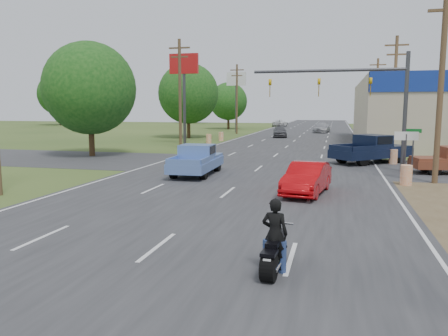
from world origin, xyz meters
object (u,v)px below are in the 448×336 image
(distant_car_silver, at_px, (322,128))
(red_convertible, at_px, (307,179))
(distant_car_grey, at_px, (280,132))
(navy_pickup, at_px, (373,149))
(rider, at_px, (275,238))
(distant_car_white, at_px, (280,123))
(blue_pickup, at_px, (197,159))
(motorcycle, at_px, (274,254))

(distant_car_silver, bearing_deg, red_convertible, -81.43)
(distant_car_grey, relative_size, distant_car_silver, 0.83)
(red_convertible, relative_size, navy_pickup, 0.72)
(navy_pickup, bearing_deg, rider, -52.92)
(distant_car_white, bearing_deg, rider, 105.30)
(blue_pickup, distance_m, distant_car_grey, 33.15)
(rider, bearing_deg, red_convertible, -86.55)
(rider, xyz_separation_m, distant_car_silver, (-0.83, 59.36, -0.07))
(motorcycle, relative_size, blue_pickup, 0.39)
(blue_pickup, bearing_deg, distant_car_white, 91.25)
(distant_car_silver, distance_m, distant_car_white, 22.55)
(blue_pickup, bearing_deg, red_convertible, -35.37)
(motorcycle, xyz_separation_m, rider, (0.00, 0.04, 0.37))
(rider, xyz_separation_m, distant_car_white, (-9.82, 80.04, -0.13))
(motorcycle, distance_m, blue_pickup, 15.24)
(blue_pickup, bearing_deg, distant_car_silver, 81.36)
(red_convertible, distance_m, rider, 9.57)
(rider, height_order, navy_pickup, navy_pickup)
(distant_car_white, bearing_deg, distant_car_grey, 105.36)
(blue_pickup, relative_size, distant_car_grey, 1.21)
(navy_pickup, bearing_deg, red_convertible, -59.76)
(rider, distance_m, distant_car_grey, 47.32)
(red_convertible, bearing_deg, motorcycle, -81.95)
(rider, xyz_separation_m, distant_car_grey, (-5.73, 46.97, -0.08))
(rider, relative_size, distant_car_white, 0.33)
(distant_car_silver, relative_size, distant_car_white, 1.05)
(motorcycle, relative_size, distant_car_white, 0.41)
(red_convertible, bearing_deg, distant_car_white, 106.74)
(rider, distance_m, distant_car_white, 80.64)
(red_convertible, height_order, blue_pickup, blue_pickup)
(red_convertible, relative_size, rider, 2.54)
(motorcycle, distance_m, distant_car_silver, 59.41)
(distant_car_grey, bearing_deg, distant_car_white, 89.15)
(motorcycle, height_order, distant_car_white, distant_car_white)
(red_convertible, relative_size, distant_car_silver, 0.80)
(blue_pickup, height_order, distant_car_grey, blue_pickup)
(red_convertible, height_order, motorcycle, red_convertible)
(navy_pickup, bearing_deg, distant_car_white, 150.06)
(rider, relative_size, distant_car_grey, 0.38)
(red_convertible, distance_m, navy_pickup, 12.81)
(rider, bearing_deg, distant_car_silver, -85.09)
(distant_car_silver, bearing_deg, navy_pickup, -75.49)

